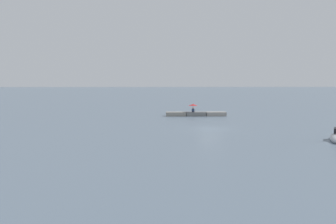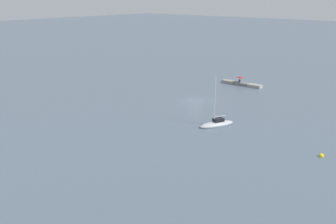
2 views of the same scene
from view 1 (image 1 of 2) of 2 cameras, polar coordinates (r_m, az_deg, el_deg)
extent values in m
plane|color=slate|center=(49.03, 5.75, -2.30)|extent=(500.00, 500.00, 0.00)
cube|color=gray|center=(66.14, 6.58, -0.26)|extent=(3.09, 1.58, 0.64)
cube|color=slate|center=(65.76, 3.84, -0.27)|extent=(3.09, 1.58, 0.64)
cube|color=gray|center=(65.53, 1.07, -0.28)|extent=(3.09, 1.58, 0.64)
cube|color=#1E2333|center=(65.31, 3.46, 0.05)|extent=(0.36, 0.42, 0.16)
cube|color=navy|center=(65.57, 3.44, 0.23)|extent=(0.40, 0.22, 0.52)
sphere|color=tan|center=(65.55, 3.44, 0.54)|extent=(0.22, 0.22, 0.22)
cylinder|color=black|center=(65.63, 3.43, 0.46)|extent=(0.02, 0.02, 1.05)
cone|color=#B21E1E|center=(65.59, 3.44, 0.99)|extent=(1.45, 1.45, 0.25)
sphere|color=black|center=(65.58, 3.44, 1.13)|extent=(0.05, 0.05, 0.05)
camera|label=2|loc=(50.24, 98.84, 14.54)|focal=41.35mm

